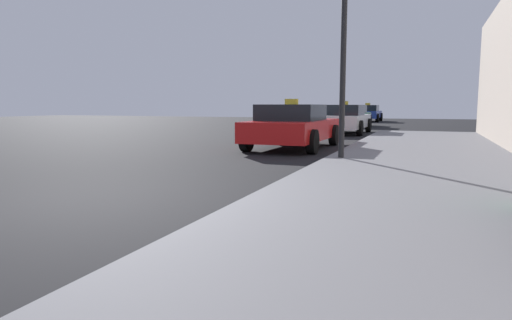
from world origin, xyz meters
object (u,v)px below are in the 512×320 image
street_lamp (344,3)px  car_blue (368,113)px  car_green (351,116)px  car_white (344,119)px  car_red (293,126)px

street_lamp → car_blue: street_lamp is taller
street_lamp → car_green: bearing=98.5°
car_white → car_red: bearing=-91.2°
street_lamp → car_red: bearing=122.6°
car_red → street_lamp: bearing=-57.4°
street_lamp → car_white: street_lamp is taller
car_red → car_green: bearing=92.6°
car_white → car_green: 7.07m
car_green → street_lamp: bearing=-81.5°
street_lamp → car_red: street_lamp is taller
street_lamp → car_blue: bearing=96.0°
car_green → car_blue: car_blue is taller
car_white → car_blue: 15.78m
car_red → car_blue: bearing=92.0°
car_green → car_blue: 8.72m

